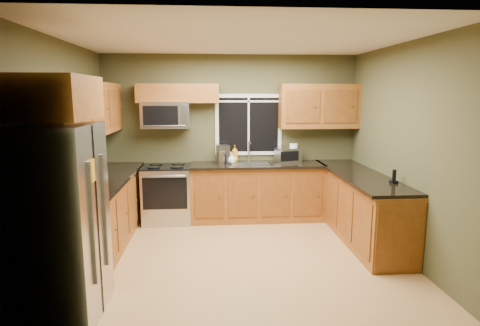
{
  "coord_description": "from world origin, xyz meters",
  "views": [
    {
      "loc": [
        -0.34,
        -4.91,
        2.06
      ],
      "look_at": [
        0.05,
        0.35,
        1.15
      ],
      "focal_mm": 30.0,
      "sensor_mm": 36.0,
      "label": 1
    }
  ],
  "objects": [
    {
      "name": "floor",
      "position": [
        0.0,
        0.0,
        0.0
      ],
      "size": [
        4.2,
        4.2,
        0.0
      ],
      "primitive_type": "plane",
      "color": "tan",
      "rests_on": "ground"
    },
    {
      "name": "ceiling",
      "position": [
        0.0,
        0.0,
        2.7
      ],
      "size": [
        4.2,
        4.2,
        0.0
      ],
      "primitive_type": "plane",
      "rotation": [
        3.14,
        0.0,
        0.0
      ],
      "color": "white",
      "rests_on": "back_wall"
    },
    {
      "name": "back_wall",
      "position": [
        0.0,
        1.8,
        1.35
      ],
      "size": [
        4.2,
        0.0,
        4.2
      ],
      "primitive_type": "plane",
      "rotation": [
        1.57,
        0.0,
        0.0
      ],
      "color": "#454528",
      "rests_on": "ground"
    },
    {
      "name": "front_wall",
      "position": [
        0.0,
        -1.8,
        1.35
      ],
      "size": [
        4.2,
        0.0,
        4.2
      ],
      "primitive_type": "plane",
      "rotation": [
        -1.57,
        0.0,
        0.0
      ],
      "color": "#454528",
      "rests_on": "ground"
    },
    {
      "name": "left_wall",
      "position": [
        -2.1,
        0.0,
        1.35
      ],
      "size": [
        0.0,
        3.6,
        3.6
      ],
      "primitive_type": "plane",
      "rotation": [
        1.57,
        0.0,
        1.57
      ],
      "color": "#454528",
      "rests_on": "ground"
    },
    {
      "name": "right_wall",
      "position": [
        2.1,
        0.0,
        1.35
      ],
      "size": [
        0.0,
        3.6,
        3.6
      ],
      "primitive_type": "plane",
      "rotation": [
        1.57,
        0.0,
        -1.57
      ],
      "color": "#454528",
      "rests_on": "ground"
    },
    {
      "name": "window",
      "position": [
        0.3,
        1.78,
        1.55
      ],
      "size": [
        1.12,
        0.03,
        1.02
      ],
      "color": "white",
      "rests_on": "back_wall"
    },
    {
      "name": "base_cabinets_left",
      "position": [
        -1.8,
        0.48,
        0.45
      ],
      "size": [
        0.6,
        2.65,
        0.9
      ],
      "primitive_type": "cube",
      "color": "brown",
      "rests_on": "ground"
    },
    {
      "name": "countertop_left",
      "position": [
        -1.78,
        0.48,
        0.92
      ],
      "size": [
        0.65,
        2.65,
        0.04
      ],
      "primitive_type": "cube",
      "color": "black",
      "rests_on": "base_cabinets_left"
    },
    {
      "name": "base_cabinets_back",
      "position": [
        0.42,
        1.5,
        0.45
      ],
      "size": [
        2.17,
        0.6,
        0.9
      ],
      "primitive_type": "cube",
      "color": "brown",
      "rests_on": "ground"
    },
    {
      "name": "countertop_back",
      "position": [
        0.42,
        1.48,
        0.92
      ],
      "size": [
        2.17,
        0.65,
        0.04
      ],
      "primitive_type": "cube",
      "color": "black",
      "rests_on": "base_cabinets_back"
    },
    {
      "name": "base_cabinets_peninsula",
      "position": [
        1.8,
        0.54,
        0.45
      ],
      "size": [
        0.6,
        2.52,
        0.9
      ],
      "color": "brown",
      "rests_on": "ground"
    },
    {
      "name": "countertop_peninsula",
      "position": [
        1.78,
        0.55,
        0.92
      ],
      "size": [
        0.65,
        2.5,
        0.04
      ],
      "primitive_type": "cube",
      "color": "black",
      "rests_on": "base_cabinets_peninsula"
    },
    {
      "name": "upper_cabinets_left",
      "position": [
        -1.94,
        0.48,
        1.86
      ],
      "size": [
        0.33,
        2.65,
        0.72
      ],
      "primitive_type": "cube",
      "color": "brown",
      "rests_on": "left_wall"
    },
    {
      "name": "upper_cabinets_back_left",
      "position": [
        -0.85,
        1.64,
        2.07
      ],
      "size": [
        1.3,
        0.33,
        0.3
      ],
      "primitive_type": "cube",
      "color": "brown",
      "rests_on": "back_wall"
    },
    {
      "name": "upper_cabinets_back_right",
      "position": [
        1.45,
        1.64,
        1.86
      ],
      "size": [
        1.3,
        0.33,
        0.72
      ],
      "primitive_type": "cube",
      "color": "brown",
      "rests_on": "back_wall"
    },
    {
      "name": "upper_cabinet_over_fridge",
      "position": [
        -1.74,
        -1.3,
        2.03
      ],
      "size": [
        0.72,
        0.9,
        0.38
      ],
      "primitive_type": "cube",
      "color": "brown",
      "rests_on": "left_wall"
    },
    {
      "name": "refrigerator",
      "position": [
        -1.74,
        -1.3,
        0.9
      ],
      "size": [
        0.74,
        0.9,
        1.8
      ],
      "color": "#B7B7BC",
      "rests_on": "ground"
    },
    {
      "name": "range",
      "position": [
        -1.05,
        1.47,
        0.47
      ],
      "size": [
        0.76,
        0.69,
        0.94
      ],
      "color": "#B7B7BC",
      "rests_on": "ground"
    },
    {
      "name": "microwave",
      "position": [
        -1.05,
        1.61,
        1.73
      ],
      "size": [
        0.76,
        0.41,
        0.42
      ],
      "color": "#B7B7BC",
      "rests_on": "back_wall"
    },
    {
      "name": "sink",
      "position": [
        0.3,
        1.49,
        0.95
      ],
      "size": [
        0.6,
        0.42,
        0.36
      ],
      "color": "slate",
      "rests_on": "countertop_back"
    },
    {
      "name": "toaster_oven",
      "position": [
        0.95,
        1.6,
        1.06
      ],
      "size": [
        0.45,
        0.4,
        0.24
      ],
      "color": "#B7B7BC",
      "rests_on": "countertop_back"
    },
    {
      "name": "coffee_maker",
      "position": [
        -0.14,
        1.58,
        1.08
      ],
      "size": [
        0.23,
        0.27,
        0.3
      ],
      "color": "slate",
      "rests_on": "countertop_back"
    },
    {
      "name": "kettle",
      "position": [
        -0.18,
        1.5,
        1.06
      ],
      "size": [
        0.18,
        0.18,
        0.25
      ],
      "color": "#B7B7BC",
      "rests_on": "countertop_back"
    },
    {
      "name": "paper_towel_roll",
      "position": [
        1.04,
        1.61,
        1.09
      ],
      "size": [
        0.14,
        0.14,
        0.34
      ],
      "color": "white",
      "rests_on": "countertop_back"
    },
    {
      "name": "soap_bottle_a",
      "position": [
        0.06,
        1.7,
        1.08
      ],
      "size": [
        0.12,
        0.12,
        0.28
      ],
      "primitive_type": "imported",
      "rotation": [
        0.0,
        0.0,
        -0.12
      ],
      "color": "orange",
      "rests_on": "countertop_back"
    },
    {
      "name": "soap_bottle_c",
      "position": [
        0.0,
        1.53,
        1.03
      ],
      "size": [
        0.16,
        0.16,
        0.17
      ],
      "primitive_type": "imported",
      "rotation": [
        0.0,
        0.0,
        0.25
      ],
      "color": "white",
      "rests_on": "countertop_back"
    },
    {
      "name": "cordless_phone",
      "position": [
        1.98,
        -0.09,
        0.99
      ],
      "size": [
        0.09,
        0.09,
        0.18
      ],
      "color": "black",
      "rests_on": "countertop_peninsula"
    }
  ]
}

